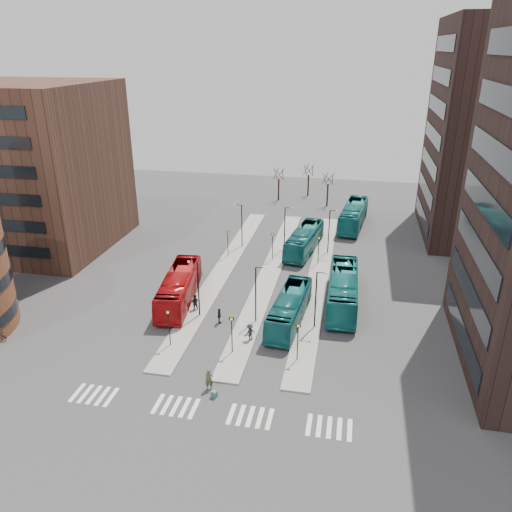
% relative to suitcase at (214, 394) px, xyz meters
% --- Properties ---
extents(ground, '(160.00, 160.00, 0.00)m').
position_rel_suitcase_xyz_m(ground, '(-1.66, -5.68, -0.29)').
color(ground, '#313133').
rests_on(ground, ground).
extents(island_left, '(2.50, 45.00, 0.15)m').
position_rel_suitcase_xyz_m(island_left, '(-5.66, 24.32, -0.21)').
color(island_left, gray).
rests_on(island_left, ground).
extents(island_mid, '(2.50, 45.00, 0.15)m').
position_rel_suitcase_xyz_m(island_mid, '(0.34, 24.32, -0.21)').
color(island_mid, gray).
rests_on(island_mid, ground).
extents(island_right, '(2.50, 45.00, 0.15)m').
position_rel_suitcase_xyz_m(island_right, '(6.34, 24.32, -0.21)').
color(island_right, gray).
rests_on(island_right, ground).
extents(suitcase, '(0.51, 0.43, 0.58)m').
position_rel_suitcase_xyz_m(suitcase, '(0.00, 0.00, 0.00)').
color(suitcase, navy).
rests_on(suitcase, ground).
extents(red_bus, '(4.48, 12.62, 3.44)m').
position_rel_suitcase_xyz_m(red_bus, '(-8.21, 15.11, 1.43)').
color(red_bus, '#AD0D10').
rests_on(red_bus, ground).
extents(teal_bus_a, '(3.57, 11.35, 3.11)m').
position_rel_suitcase_xyz_m(teal_bus_a, '(4.30, 13.04, 1.27)').
color(teal_bus_a, '#12595D').
rests_on(teal_bus_a, ground).
extents(teal_bus_b, '(4.52, 12.07, 3.28)m').
position_rel_suitcase_xyz_m(teal_bus_b, '(3.68, 32.48, 1.35)').
color(teal_bus_b, '#125C5B').
rests_on(teal_bus_b, ground).
extents(teal_bus_c, '(3.19, 12.97, 3.60)m').
position_rel_suitcase_xyz_m(teal_bus_c, '(9.47, 17.96, 1.51)').
color(teal_bus_c, '#166E6D').
rests_on(teal_bus_c, ground).
extents(teal_bus_d, '(4.54, 13.18, 3.60)m').
position_rel_suitcase_xyz_m(teal_bus_d, '(10.05, 44.32, 1.51)').
color(teal_bus_d, '#156B6B').
rests_on(teal_bus_d, ground).
extents(traveller, '(0.80, 0.68, 1.87)m').
position_rel_suitcase_xyz_m(traveller, '(-0.65, 0.89, 0.65)').
color(traveller, '#46402A').
rests_on(traveller, ground).
extents(commuter_a, '(1.02, 0.87, 1.83)m').
position_rel_suitcase_xyz_m(commuter_a, '(-5.94, 13.52, 0.63)').
color(commuter_a, black).
rests_on(commuter_a, ground).
extents(commuter_b, '(0.58, 1.04, 1.68)m').
position_rel_suitcase_xyz_m(commuter_b, '(-2.65, 11.34, 0.55)').
color(commuter_b, black).
rests_on(commuter_b, ground).
extents(commuter_c, '(1.27, 1.28, 1.78)m').
position_rel_suitcase_xyz_m(commuter_c, '(1.07, 8.78, 0.60)').
color(commuter_c, black).
rests_on(commuter_c, ground).
extents(crosswalk_stripes, '(22.35, 2.40, 0.01)m').
position_rel_suitcase_xyz_m(crosswalk_stripes, '(0.09, -1.68, -0.28)').
color(crosswalk_stripes, silver).
rests_on(crosswalk_stripes, ground).
extents(office_block, '(25.00, 20.12, 22.00)m').
position_rel_suitcase_xyz_m(office_block, '(-35.66, 28.30, 10.71)').
color(office_block, '#4C2E23').
rests_on(office_block, ground).
extents(tower_far, '(20.12, 20.00, 30.00)m').
position_rel_suitcase_xyz_m(tower_far, '(30.32, 44.32, 14.71)').
color(tower_far, black).
rests_on(tower_far, ground).
extents(sign_poles, '(12.45, 22.12, 3.65)m').
position_rel_suitcase_xyz_m(sign_poles, '(-0.06, 17.32, 2.12)').
color(sign_poles, black).
rests_on(sign_poles, ground).
extents(lamp_posts, '(14.04, 20.24, 6.12)m').
position_rel_suitcase_xyz_m(lamp_posts, '(0.98, 22.32, 3.29)').
color(lamp_posts, black).
rests_on(lamp_posts, ground).
extents(bare_trees, '(10.97, 8.14, 5.90)m').
position_rel_suitcase_xyz_m(bare_trees, '(1.01, 56.99, 2.44)').
color(bare_trees, black).
rests_on(bare_trees, ground).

